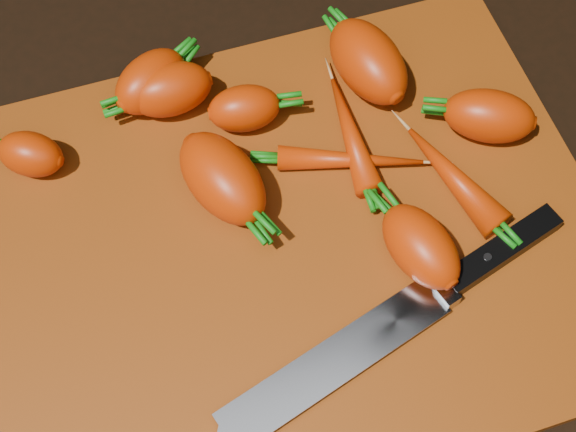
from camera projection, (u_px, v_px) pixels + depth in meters
name	position (u px, v px, depth m)	size (l,w,h in m)	color
ground	(292.00, 246.00, 0.66)	(2.00, 2.00, 0.01)	black
cutting_board	(292.00, 240.00, 0.65)	(0.50, 0.40, 0.01)	#893A0C
carrot_0	(151.00, 82.00, 0.69)	(0.07, 0.05, 0.05)	#C22D00
carrot_1	(30.00, 154.00, 0.66)	(0.06, 0.04, 0.04)	#C22D00
carrot_2	(222.00, 178.00, 0.64)	(0.09, 0.05, 0.05)	#C22D00
carrot_3	(421.00, 247.00, 0.61)	(0.08, 0.05, 0.05)	#C22D00
carrot_4	(170.00, 90.00, 0.68)	(0.07, 0.05, 0.05)	#C22D00
carrot_5	(244.00, 108.00, 0.68)	(0.06, 0.04, 0.04)	#C22D00
carrot_6	(489.00, 116.00, 0.67)	(0.08, 0.05, 0.05)	#C22D00
carrot_7	(350.00, 133.00, 0.67)	(0.12, 0.02, 0.02)	#C22D00
carrot_8	(350.00, 160.00, 0.66)	(0.12, 0.02, 0.02)	#C22D00
carrot_9	(453.00, 177.00, 0.65)	(0.11, 0.03, 0.03)	#C22D00
carrot_10	(368.00, 61.00, 0.69)	(0.09, 0.05, 0.05)	#C22D00
knife	(356.00, 348.00, 0.59)	(0.31, 0.11, 0.02)	gray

